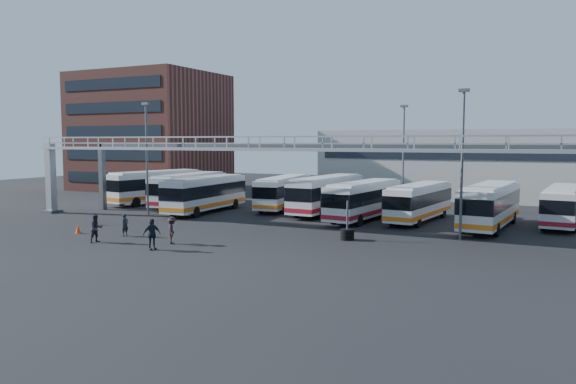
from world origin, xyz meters
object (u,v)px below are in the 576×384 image
at_px(light_pole_mid, 462,156).
at_px(bus_8, 563,204).
at_px(bus_1, 189,188).
at_px(bus_3, 283,191).
at_px(light_pole_left, 147,152).
at_px(pedestrian_c, 172,230).
at_px(bus_2, 206,193).
at_px(bus_5, 364,199).
at_px(bus_7, 490,204).
at_px(pedestrian_a, 125,225).
at_px(tire_stack, 347,233).
at_px(cone_right, 95,220).
at_px(pedestrian_d, 152,234).
at_px(pedestrian_b, 96,229).
at_px(light_pole_back, 403,151).
at_px(cone_left, 78,229).
at_px(bus_0, 156,185).
at_px(bus_6, 419,201).
at_px(bus_4, 327,193).

bearing_deg(light_pole_mid, bus_8, 58.31).
height_order(bus_1, bus_3, bus_1).
distance_m(light_pole_left, bus_3, 13.59).
bearing_deg(pedestrian_c, light_pole_mid, -94.16).
xyz_separation_m(bus_2, bus_5, (15.08, 1.64, -0.04)).
height_order(bus_7, pedestrian_a, bus_7).
distance_m(bus_1, pedestrian_a, 18.13).
bearing_deg(pedestrian_a, tire_stack, -66.16).
xyz_separation_m(light_pole_mid, bus_5, (-8.98, 6.18, -3.90)).
bearing_deg(cone_right, bus_2, 72.21).
xyz_separation_m(bus_1, pedestrian_d, (11.81, -19.90, -0.91)).
bearing_deg(cone_right, bus_5, 33.43).
bearing_deg(bus_5, pedestrian_a, -124.34).
relative_size(pedestrian_b, tire_stack, 0.69).
distance_m(light_pole_back, bus_8, 15.56).
bearing_deg(tire_stack, pedestrian_d, -137.78).
height_order(pedestrian_b, cone_left, pedestrian_b).
bearing_deg(bus_3, bus_8, -8.28).
distance_m(bus_1, pedestrian_d, 23.16).
bearing_deg(bus_7, bus_2, -172.23).
distance_m(light_pole_left, bus_0, 10.17).
xyz_separation_m(bus_7, pedestrian_b, (-22.72, -17.85, -0.97)).
distance_m(bus_2, cone_left, 14.32).
distance_m(bus_0, bus_2, 10.28).
height_order(light_pole_left, bus_6, light_pole_left).
relative_size(pedestrian_a, tire_stack, 0.60).
xyz_separation_m(bus_2, tire_stack, (17.15, -7.96, -1.42)).
bearing_deg(cone_right, bus_1, 93.68).
bearing_deg(bus_1, bus_4, -0.10).
distance_m(bus_0, pedestrian_b, 23.69).
bearing_deg(bus_6, pedestrian_d, -115.59).
relative_size(pedestrian_c, cone_right, 2.36).
distance_m(bus_8, tire_stack, 18.81).
distance_m(bus_4, tire_stack, 13.93).
distance_m(bus_0, bus_6, 28.88).
bearing_deg(bus_7, bus_8, 42.27).
height_order(bus_7, pedestrian_c, bus_7).
relative_size(light_pole_mid, bus_8, 0.98).
xyz_separation_m(bus_6, cone_right, (-22.85, -13.52, -1.37)).
bearing_deg(light_pole_mid, cone_right, -167.65).
relative_size(bus_5, cone_right, 14.60).
xyz_separation_m(light_pole_left, bus_5, (19.02, 5.18, -3.90)).
distance_m(light_pole_mid, bus_4, 16.53).
height_order(bus_1, pedestrian_d, bus_1).
xyz_separation_m(pedestrian_d, cone_left, (-8.97, 2.51, -0.65)).
bearing_deg(light_pole_back, light_pole_mid, -61.93).
height_order(bus_6, cone_right, bus_6).
xyz_separation_m(light_pole_mid, cone_left, (-25.49, -9.62, -5.41)).
bearing_deg(tire_stack, cone_left, -161.53).
bearing_deg(bus_0, cone_right, -57.74).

